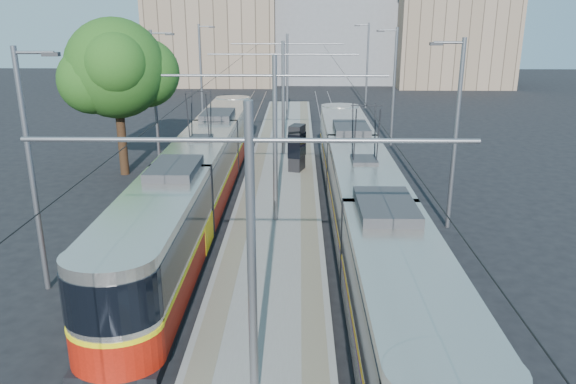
{
  "coord_description": "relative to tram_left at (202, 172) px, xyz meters",
  "views": [
    {
      "loc": [
        1.0,
        -14.98,
        8.94
      ],
      "look_at": [
        0.54,
        7.88,
        1.6
      ],
      "focal_mm": 35.0,
      "sensor_mm": 36.0,
      "label": 1
    }
  ],
  "objects": [
    {
      "name": "tree",
      "position": [
        -5.11,
        5.69,
        4.2
      ],
      "size": [
        6.01,
        5.56,
        8.74
      ],
      "color": "#382314",
      "rests_on": "ground"
    },
    {
      "name": "track_arrow",
      "position": [
        -0.0,
        -13.64,
        -1.7
      ],
      "size": [
        1.2,
        5.0,
        0.01
      ],
      "primitive_type": "cube",
      "color": "silver",
      "rests_on": "ground"
    },
    {
      "name": "tactile_strip_left",
      "position": [
        2.15,
        6.36,
        -1.4
      ],
      "size": [
        0.7,
        50.0,
        0.01
      ],
      "primitive_type": "cube",
      "color": "gray",
      "rests_on": "platform"
    },
    {
      "name": "tactile_strip_right",
      "position": [
        5.05,
        6.36,
        -1.4
      ],
      "size": [
        0.7,
        50.0,
        0.01
      ],
      "primitive_type": "cube",
      "color": "gray",
      "rests_on": "platform"
    },
    {
      "name": "street_lamps",
      "position": [
        3.6,
        10.36,
        2.47
      ],
      "size": [
        15.18,
        38.22,
        8.0
      ],
      "color": "slate",
      "rests_on": "ground"
    },
    {
      "name": "building_left",
      "position": [
        -6.4,
        49.36,
        5.67
      ],
      "size": [
        16.32,
        12.24,
        14.75
      ],
      "color": "gray",
      "rests_on": "ground"
    },
    {
      "name": "rails",
      "position": [
        3.6,
        6.36,
        -1.69
      ],
      "size": [
        8.71,
        70.0,
        0.03
      ],
      "color": "gray",
      "rests_on": "ground"
    },
    {
      "name": "building_right",
      "position": [
        23.6,
        47.36,
        4.62
      ],
      "size": [
        14.28,
        10.2,
        12.65
      ],
      "color": "gray",
      "rests_on": "ground"
    },
    {
      "name": "ground",
      "position": [
        3.6,
        -10.64,
        -1.71
      ],
      "size": [
        160.0,
        160.0,
        0.0
      ],
      "primitive_type": "plane",
      "color": "black",
      "rests_on": "ground"
    },
    {
      "name": "platform",
      "position": [
        3.6,
        6.36,
        -1.56
      ],
      "size": [
        4.0,
        50.0,
        0.3
      ],
      "primitive_type": "cube",
      "color": "gray",
      "rests_on": "ground"
    },
    {
      "name": "building_centre",
      "position": [
        9.6,
        53.36,
        6.34
      ],
      "size": [
        18.36,
        14.28,
        16.08
      ],
      "color": "gray",
      "rests_on": "ground"
    },
    {
      "name": "shelter",
      "position": [
        4.49,
        5.46,
        -0.04
      ],
      "size": [
        1.05,
        1.35,
        2.61
      ],
      "rotation": [
        0.0,
        0.0,
        -0.31
      ],
      "color": "black",
      "rests_on": "platform"
    },
    {
      "name": "tram_left",
      "position": [
        0.0,
        0.0,
        0.0
      ],
      "size": [
        2.43,
        28.54,
        5.5
      ],
      "color": "black",
      "rests_on": "ground"
    },
    {
      "name": "tram_right",
      "position": [
        7.2,
        -3.92,
        0.15
      ],
      "size": [
        2.43,
        29.56,
        5.5
      ],
      "color": "black",
      "rests_on": "ground"
    },
    {
      "name": "catenary",
      "position": [
        3.6,
        3.51,
        2.81
      ],
      "size": [
        9.2,
        70.0,
        7.0
      ],
      "color": "slate",
      "rests_on": "platform"
    }
  ]
}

